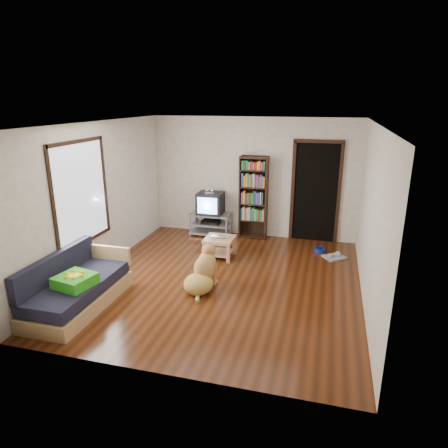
% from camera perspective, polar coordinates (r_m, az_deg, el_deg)
% --- Properties ---
extents(ground, '(5.00, 5.00, 0.00)m').
position_cam_1_polar(ground, '(6.85, -0.14, -8.10)').
color(ground, '#51230D').
rests_on(ground, ground).
extents(ceiling, '(5.00, 5.00, 0.00)m').
position_cam_1_polar(ceiling, '(6.19, -0.16, 14.17)').
color(ceiling, white).
rests_on(ceiling, ground).
extents(wall_back, '(4.50, 0.00, 4.50)m').
position_cam_1_polar(wall_back, '(8.77, 4.17, 6.55)').
color(wall_back, silver).
rests_on(wall_back, ground).
extents(wall_front, '(4.50, 0.00, 4.50)m').
position_cam_1_polar(wall_front, '(4.17, -9.25, -6.23)').
color(wall_front, silver).
rests_on(wall_front, ground).
extents(wall_left, '(0.00, 5.00, 5.00)m').
position_cam_1_polar(wall_left, '(7.30, -17.49, 3.54)').
color(wall_left, silver).
rests_on(wall_left, ground).
extents(wall_right, '(0.00, 5.00, 5.00)m').
position_cam_1_polar(wall_right, '(6.22, 20.29, 0.91)').
color(wall_right, silver).
rests_on(wall_right, ground).
extents(green_cushion, '(0.56, 0.56, 0.16)m').
position_cam_1_polar(green_cushion, '(6.07, -20.51, -7.59)').
color(green_cushion, green).
rests_on(green_cushion, sofa).
extents(laptop, '(0.35, 0.22, 0.03)m').
position_cam_1_polar(laptop, '(7.64, -0.70, -1.96)').
color(laptop, silver).
rests_on(laptop, coffee_table).
extents(dog_bowl, '(0.22, 0.22, 0.08)m').
position_cam_1_polar(dog_bowl, '(8.29, 13.47, -3.63)').
color(dog_bowl, navy).
rests_on(dog_bowl, ground).
extents(grey_rag, '(0.51, 0.50, 0.03)m').
position_cam_1_polar(grey_rag, '(8.07, 15.52, -4.58)').
color(grey_rag, gray).
rests_on(grey_rag, ground).
extents(window, '(0.03, 1.46, 1.70)m').
position_cam_1_polar(window, '(6.84, -19.73, 4.15)').
color(window, white).
rests_on(window, wall_left).
extents(doorway, '(1.03, 0.05, 2.19)m').
position_cam_1_polar(doorway, '(8.64, 12.96, 4.76)').
color(doorway, black).
rests_on(doorway, wall_back).
extents(tv_stand, '(0.90, 0.45, 0.50)m').
position_cam_1_polar(tv_stand, '(9.00, -1.92, 0.11)').
color(tv_stand, '#99999E').
rests_on(tv_stand, ground).
extents(crt_tv, '(0.55, 0.52, 0.58)m').
position_cam_1_polar(crt_tv, '(8.89, -1.91, 3.06)').
color(crt_tv, black).
rests_on(crt_tv, tv_stand).
extents(bookshelf, '(0.60, 0.30, 1.80)m').
position_cam_1_polar(bookshelf, '(8.68, 4.25, 4.41)').
color(bookshelf, black).
rests_on(bookshelf, ground).
extents(sofa, '(0.80, 1.80, 0.80)m').
position_cam_1_polar(sofa, '(6.36, -20.33, -8.78)').
color(sofa, tan).
rests_on(sofa, ground).
extents(coffee_table, '(0.55, 0.55, 0.40)m').
position_cam_1_polar(coffee_table, '(7.71, -0.64, -2.83)').
color(coffee_table, tan).
rests_on(coffee_table, ground).
extents(dog, '(0.57, 0.91, 0.74)m').
position_cam_1_polar(dog, '(6.47, -3.08, -7.10)').
color(dog, gold).
rests_on(dog, ground).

